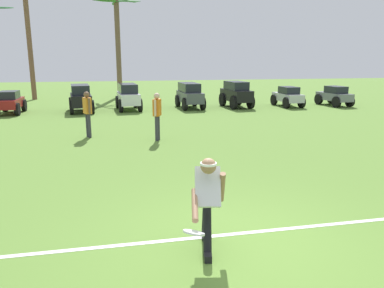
# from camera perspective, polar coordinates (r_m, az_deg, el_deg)

# --- Properties ---
(ground_plane) EXTENTS (80.00, 80.00, 0.00)m
(ground_plane) POSITION_cam_1_polar(r_m,az_deg,el_deg) (5.70, 7.00, -15.03)
(ground_plane) COLOR #5B8333
(field_line_paint) EXTENTS (19.73, 0.32, 0.01)m
(field_line_paint) POSITION_cam_1_polar(r_m,az_deg,el_deg) (5.98, 5.96, -13.51)
(field_line_paint) COLOR white
(field_line_paint) RESTS_ON ground_plane
(frisbee_thrower) EXTENTS (0.59, 1.09, 1.40)m
(frisbee_thrower) POSITION_cam_1_polar(r_m,az_deg,el_deg) (5.17, 2.36, -8.31)
(frisbee_thrower) COLOR black
(frisbee_thrower) RESTS_ON ground_plane
(frisbee_in_flight) EXTENTS (0.38, 0.38, 0.11)m
(frisbee_in_flight) POSITION_cam_1_polar(r_m,az_deg,el_deg) (4.66, 0.28, -13.36)
(frisbee_in_flight) COLOR white
(teammate_near_sideline) EXTENTS (0.32, 0.48, 1.56)m
(teammate_near_sideline) POSITION_cam_1_polar(r_m,az_deg,el_deg) (13.18, -15.64, 5.01)
(teammate_near_sideline) COLOR #33333D
(teammate_near_sideline) RESTS_ON ground_plane
(teammate_midfield) EXTENTS (0.31, 0.48, 1.56)m
(teammate_midfield) POSITION_cam_1_polar(r_m,az_deg,el_deg) (12.26, -5.34, 4.87)
(teammate_midfield) COLOR #33333D
(teammate_midfield) RESTS_ON ground_plane
(parked_car_slot_a) EXTENTS (1.14, 2.22, 1.10)m
(parked_car_slot_a) POSITION_cam_1_polar(r_m,az_deg,el_deg) (20.26, -25.97, 5.77)
(parked_car_slot_a) COLOR maroon
(parked_car_slot_a) RESTS_ON ground_plane
(parked_car_slot_b) EXTENTS (1.42, 2.50, 1.34)m
(parked_car_slot_b) POSITION_cam_1_polar(r_m,az_deg,el_deg) (19.73, -16.60, 6.84)
(parked_car_slot_b) COLOR black
(parked_car_slot_b) RESTS_ON ground_plane
(parked_car_slot_c) EXTENTS (1.34, 2.48, 1.34)m
(parked_car_slot_c) POSITION_cam_1_polar(r_m,az_deg,el_deg) (19.90, -9.72, 7.24)
(parked_car_slot_c) COLOR silver
(parked_car_slot_c) RESTS_ON ground_plane
(parked_car_slot_d) EXTENTS (1.28, 2.45, 1.34)m
(parked_car_slot_d) POSITION_cam_1_polar(r_m,az_deg,el_deg) (20.26, -0.36, 7.53)
(parked_car_slot_d) COLOR #474C51
(parked_car_slot_d) RESTS_ON ground_plane
(parked_car_slot_e) EXTENTS (1.41, 2.44, 1.40)m
(parked_car_slot_e) POSITION_cam_1_polar(r_m,az_deg,el_deg) (20.77, 6.76, 7.63)
(parked_car_slot_e) COLOR black
(parked_car_slot_e) RESTS_ON ground_plane
(parked_car_slot_f) EXTENTS (1.15, 2.23, 1.10)m
(parked_car_slot_f) POSITION_cam_1_polar(r_m,az_deg,el_deg) (21.64, 14.39, 7.06)
(parked_car_slot_f) COLOR #B7BABF
(parked_car_slot_f) RESTS_ON ground_plane
(parked_car_slot_g) EXTENTS (1.34, 2.30, 1.10)m
(parked_car_slot_g) POSITION_cam_1_polar(r_m,az_deg,el_deg) (22.82, 20.89, 6.90)
(parked_car_slot_g) COLOR slate
(parked_car_slot_g) RESTS_ON ground_plane
(palm_tree_left_of_centre) EXTENTS (3.62, 3.22, 7.17)m
(palm_tree_left_of_centre) POSITION_cam_1_polar(r_m,az_deg,el_deg) (26.56, -23.71, 15.74)
(palm_tree_left_of_centre) COLOR brown
(palm_tree_left_of_centre) RESTS_ON ground_plane
(palm_tree_right_of_centre) EXTENTS (3.25, 3.76, 6.71)m
(palm_tree_right_of_centre) POSITION_cam_1_polar(r_m,az_deg,el_deg) (26.91, -11.26, 15.72)
(palm_tree_right_of_centre) COLOR brown
(palm_tree_right_of_centre) RESTS_ON ground_plane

